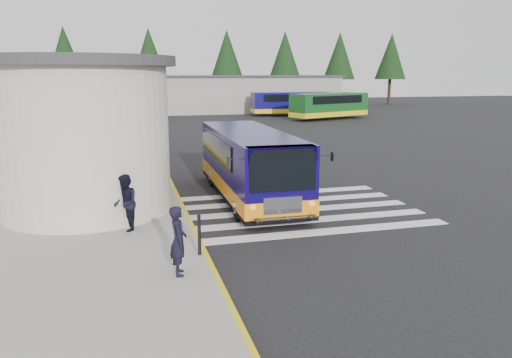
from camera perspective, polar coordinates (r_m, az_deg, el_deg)
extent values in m
plane|color=black|center=(17.46, 5.02, -2.78)|extent=(140.00, 140.00, 0.00)
cube|color=gray|center=(20.55, -23.55, -1.28)|extent=(10.00, 34.00, 0.15)
cube|color=yellow|center=(20.39, -9.69, -0.52)|extent=(0.12, 34.00, 0.16)
cylinder|color=#BCB39F|center=(16.50, -19.02, 4.24)|extent=(5.20, 5.20, 4.50)
cylinder|color=#38383A|center=(16.38, -19.61, 12.58)|extent=(5.80, 5.80, 0.30)
cube|color=black|center=(21.08, -16.66, 2.79)|extent=(0.08, 1.20, 2.20)
cube|color=#38383A|center=(20.92, -15.55, 6.38)|extent=(1.20, 1.80, 0.12)
cube|color=silver|center=(14.42, 7.52, -6.02)|extent=(8.00, 0.55, 0.01)
cube|color=silver|center=(15.48, 5.82, -4.71)|extent=(8.00, 0.55, 0.01)
cube|color=silver|center=(16.57, 4.34, -3.56)|extent=(8.00, 0.55, 0.01)
cube|color=silver|center=(17.66, 3.05, -2.56)|extent=(8.00, 0.55, 0.01)
cube|color=silver|center=(18.77, 1.91, -1.67)|extent=(8.00, 0.55, 0.01)
cube|color=gray|center=(59.09, -3.60, 9.61)|extent=(26.00, 8.00, 4.00)
cube|color=#38383A|center=(59.04, -3.62, 11.65)|extent=(26.40, 8.40, 0.20)
cylinder|color=black|center=(66.17, -20.71, 8.95)|extent=(0.44, 0.44, 3.60)
cone|color=black|center=(66.16, -21.04, 13.27)|extent=(4.40, 4.40, 6.40)
cylinder|color=black|center=(66.00, -11.94, 9.46)|extent=(0.44, 0.44, 3.60)
cone|color=black|center=(65.99, -12.13, 13.79)|extent=(4.40, 4.40, 6.40)
cylinder|color=black|center=(67.33, -3.29, 9.74)|extent=(0.44, 0.44, 3.60)
cone|color=black|center=(67.32, -3.35, 13.99)|extent=(4.40, 4.40, 6.40)
cylinder|color=black|center=(69.42, 3.28, 9.80)|extent=(0.44, 0.44, 3.60)
cone|color=black|center=(69.41, 3.33, 13.93)|extent=(4.40, 4.40, 6.40)
cylinder|color=black|center=(72.34, 9.39, 9.75)|extent=(0.44, 0.44, 3.60)
cone|color=black|center=(72.33, 9.53, 13.71)|extent=(4.40, 4.40, 6.40)
cylinder|color=black|center=(75.99, 14.97, 9.61)|extent=(0.44, 0.44, 3.60)
cone|color=black|center=(75.98, 15.18, 13.38)|extent=(4.40, 4.40, 6.40)
cube|color=#10064D|center=(17.87, -0.72, 2.16)|extent=(2.31, 7.96, 2.07)
cube|color=orange|center=(18.02, -0.72, -0.31)|extent=(2.34, 7.99, 0.49)
cube|color=black|center=(18.08, -0.71, -1.21)|extent=(2.33, 7.98, 0.19)
cube|color=black|center=(14.03, 3.11, 0.80)|extent=(1.94, 0.08, 1.10)
cube|color=silver|center=(14.24, 3.08, -3.04)|extent=(1.15, 0.07, 0.48)
cube|color=black|center=(18.26, -4.68, 3.67)|extent=(0.12, 5.82, 0.79)
cube|color=black|center=(18.76, 2.10, 3.92)|extent=(0.12, 5.82, 0.79)
cylinder|color=black|center=(15.34, -1.91, -3.19)|extent=(0.28, 0.85, 0.85)
cylinder|color=black|center=(15.86, 4.96, -2.72)|extent=(0.28, 0.85, 0.85)
cylinder|color=black|center=(20.07, -4.95, 0.41)|extent=(0.28, 0.85, 0.85)
cylinder|color=black|center=(20.46, 0.41, 0.68)|extent=(0.28, 0.85, 0.85)
cube|color=black|center=(13.73, -3.22, 2.05)|extent=(0.05, 0.16, 0.26)
cube|color=black|center=(14.63, 8.73, 2.54)|extent=(0.05, 0.16, 0.26)
imported|color=black|center=(10.92, -8.87, -6.97)|extent=(0.39, 0.58, 1.54)
imported|color=black|center=(14.21, -14.69, -2.66)|extent=(0.71, 0.85, 1.58)
cylinder|color=black|center=(12.08, -6.50, -6.33)|extent=(0.08, 0.08, 1.02)
cube|color=#0C075A|center=(53.92, 3.92, 8.75)|extent=(8.29, 2.72, 2.09)
cube|color=yellow|center=(53.97, 3.91, 7.86)|extent=(8.32, 2.75, 0.45)
cube|color=black|center=(53.89, 3.93, 9.28)|extent=(6.48, 2.67, 0.73)
cube|color=#13481A|center=(49.82, 8.40, 8.43)|extent=(8.70, 5.17, 2.15)
cube|color=yellow|center=(49.88, 8.37, 7.44)|extent=(8.73, 5.21, 0.47)
cube|color=black|center=(49.79, 8.42, 9.02)|extent=(6.97, 4.55, 0.75)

